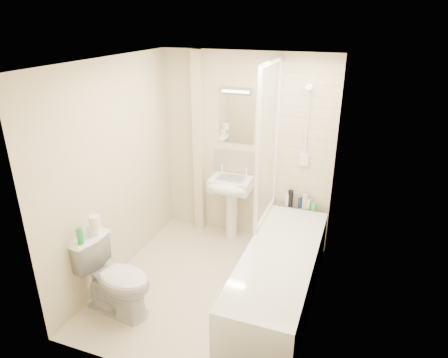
% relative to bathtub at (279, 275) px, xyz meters
% --- Properties ---
extents(floor, '(2.50, 2.50, 0.00)m').
position_rel_bathtub_xyz_m(floor, '(-0.75, -0.06, -0.29)').
color(floor, beige).
rests_on(floor, ground).
extents(wall_back, '(2.20, 0.02, 2.40)m').
position_rel_bathtub_xyz_m(wall_back, '(-0.75, 1.19, 0.91)').
color(wall_back, beige).
rests_on(wall_back, ground).
extents(wall_left, '(0.02, 2.50, 2.40)m').
position_rel_bathtub_xyz_m(wall_left, '(-1.85, -0.06, 0.91)').
color(wall_left, beige).
rests_on(wall_left, ground).
extents(wall_right, '(0.02, 2.50, 2.40)m').
position_rel_bathtub_xyz_m(wall_right, '(0.35, -0.06, 0.91)').
color(wall_right, beige).
rests_on(wall_right, ground).
extents(ceiling, '(2.20, 2.50, 0.02)m').
position_rel_bathtub_xyz_m(ceiling, '(-0.75, -0.06, 2.11)').
color(ceiling, white).
rests_on(ceiling, wall_back).
extents(tile_back, '(0.70, 0.01, 1.75)m').
position_rel_bathtub_xyz_m(tile_back, '(0.00, 1.18, 1.14)').
color(tile_back, beige).
rests_on(tile_back, wall_back).
extents(tile_right, '(0.01, 2.10, 1.75)m').
position_rel_bathtub_xyz_m(tile_right, '(0.34, 0.00, 1.14)').
color(tile_right, beige).
rests_on(tile_right, wall_right).
extents(pipe_boxing, '(0.12, 0.12, 2.40)m').
position_rel_bathtub_xyz_m(pipe_boxing, '(-1.37, 1.13, 0.91)').
color(pipe_boxing, beige).
rests_on(pipe_boxing, ground).
extents(splashback, '(0.60, 0.02, 0.30)m').
position_rel_bathtub_xyz_m(splashback, '(-0.87, 1.18, 0.74)').
color(splashback, beige).
rests_on(splashback, wall_back).
extents(mirror, '(0.46, 0.01, 0.60)m').
position_rel_bathtub_xyz_m(mirror, '(-0.87, 1.18, 1.29)').
color(mirror, white).
rests_on(mirror, wall_back).
extents(strip_light, '(0.42, 0.07, 0.07)m').
position_rel_bathtub_xyz_m(strip_light, '(-0.87, 1.16, 1.66)').
color(strip_light, silver).
rests_on(strip_light, wall_back).
extents(bathtub, '(0.70, 2.10, 0.55)m').
position_rel_bathtub_xyz_m(bathtub, '(0.00, 0.00, 0.00)').
color(bathtub, white).
rests_on(bathtub, ground).
extents(shower_screen, '(0.04, 0.92, 1.80)m').
position_rel_bathtub_xyz_m(shower_screen, '(-0.35, 0.74, 1.16)').
color(shower_screen, white).
rests_on(shower_screen, bathtub).
extents(shower_fixture, '(0.10, 0.16, 0.99)m').
position_rel_bathtub_xyz_m(shower_fixture, '(-0.00, 1.13, 1.26)').
color(shower_fixture, white).
rests_on(shower_fixture, wall_back).
extents(pedestal_sink, '(0.51, 0.47, 0.99)m').
position_rel_bathtub_xyz_m(pedestal_sink, '(-0.87, 0.95, 0.40)').
color(pedestal_sink, white).
rests_on(pedestal_sink, ground).
extents(bottle_white_a, '(0.06, 0.06, 0.16)m').
position_rel_bathtub_xyz_m(bottle_white_a, '(-0.16, 1.10, 0.34)').
color(bottle_white_a, white).
rests_on(bottle_white_a, bathtub).
extents(bottle_black_b, '(0.06, 0.06, 0.21)m').
position_rel_bathtub_xyz_m(bottle_black_b, '(-0.12, 1.10, 0.37)').
color(bottle_black_b, black).
rests_on(bottle_black_b, bathtub).
extents(bottle_blue, '(0.05, 0.05, 0.14)m').
position_rel_bathtub_xyz_m(bottle_blue, '(-0.00, 1.10, 0.33)').
color(bottle_blue, navy).
rests_on(bottle_blue, bathtub).
extents(bottle_cream, '(0.06, 0.06, 0.19)m').
position_rel_bathtub_xyz_m(bottle_cream, '(0.06, 1.10, 0.36)').
color(bottle_cream, beige).
rests_on(bottle_cream, bathtub).
extents(bottle_white_b, '(0.05, 0.05, 0.13)m').
position_rel_bathtub_xyz_m(bottle_white_b, '(0.10, 1.10, 0.32)').
color(bottle_white_b, silver).
rests_on(bottle_white_b, bathtub).
extents(bottle_green, '(0.07, 0.07, 0.09)m').
position_rel_bathtub_xyz_m(bottle_green, '(0.17, 1.10, 0.30)').
color(bottle_green, '#32C45A').
rests_on(bottle_green, bathtub).
extents(toilet, '(0.65, 0.89, 0.79)m').
position_rel_bathtub_xyz_m(toilet, '(-1.47, -0.73, 0.11)').
color(toilet, white).
rests_on(toilet, ground).
extents(toilet_roll_lower, '(0.11, 0.11, 0.10)m').
position_rel_bathtub_xyz_m(toilet_roll_lower, '(-1.73, -0.66, 0.55)').
color(toilet_roll_lower, white).
rests_on(toilet_roll_lower, toilet).
extents(toilet_roll_upper, '(0.11, 0.11, 0.11)m').
position_rel_bathtub_xyz_m(toilet_roll_upper, '(-1.68, -0.67, 0.66)').
color(toilet_roll_upper, white).
rests_on(toilet_roll_upper, toilet_roll_lower).
extents(green_bottle, '(0.06, 0.06, 0.16)m').
position_rel_bathtub_xyz_m(green_bottle, '(-1.73, -0.84, 0.58)').
color(green_bottle, green).
rests_on(green_bottle, toilet).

